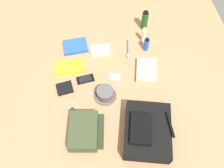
{
  "coord_description": "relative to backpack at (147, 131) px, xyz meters",
  "views": [
    {
      "loc": [
        0.83,
        -0.11,
        1.45
      ],
      "look_at": [
        0.0,
        0.0,
        0.04
      ],
      "focal_mm": 38.08,
      "sensor_mm": 36.0,
      "label": 1
    }
  ],
  "objects": [
    {
      "name": "backpack",
      "position": [
        0.0,
        0.0,
        0.0
      ],
      "size": [
        0.41,
        0.35,
        0.13
      ],
      "color": "black",
      "rests_on": "ground_plane"
    },
    {
      "name": "paperback_novel",
      "position": [
        -0.76,
        -0.4,
        -0.04
      ],
      "size": [
        0.15,
        0.19,
        0.03
      ],
      "color": "blue",
      "rests_on": "ground_plane"
    },
    {
      "name": "deodorant_spray",
      "position": [
        -0.67,
        0.14,
        -0.0
      ],
      "size": [
        0.04,
        0.04,
        0.12
      ],
      "color": "blue",
      "rests_on": "ground_plane"
    },
    {
      "name": "folded_towel",
      "position": [
        -0.46,
        0.1,
        -0.04
      ],
      "size": [
        0.23,
        0.18,
        0.04
      ],
      "primitive_type": "cube",
      "rotation": [
        0.0,
        0.0,
        -0.22
      ],
      "color": "beige",
      "rests_on": "ground_plane"
    },
    {
      "name": "wristwatch",
      "position": [
        -0.25,
        -0.45,
        -0.05
      ],
      "size": [
        0.07,
        0.06,
        0.01
      ],
      "color": "#99999E",
      "rests_on": "ground_plane"
    },
    {
      "name": "shampoo_bottle",
      "position": [
        -0.89,
        0.17,
        0.03
      ],
      "size": [
        0.05,
        0.05,
        0.17
      ],
      "color": "#19471E",
      "rests_on": "ground_plane"
    },
    {
      "name": "bucket_hat",
      "position": [
        -0.3,
        -0.22,
        -0.02
      ],
      "size": [
        0.16,
        0.16,
        0.08
      ],
      "color": "#535353",
      "rests_on": "ground_plane"
    },
    {
      "name": "media_player",
      "position": [
        -0.45,
        -0.14,
        -0.05
      ],
      "size": [
        0.07,
        0.09,
        0.01
      ],
      "color": "#B7B7BC",
      "rests_on": "ground_plane"
    },
    {
      "name": "wallet",
      "position": [
        -0.4,
        -0.49,
        -0.04
      ],
      "size": [
        0.11,
        0.12,
        0.02
      ],
      "primitive_type": "cube",
      "rotation": [
        0.0,
        0.0,
        0.17
      ],
      "color": "black",
      "rests_on": "ground_plane"
    },
    {
      "name": "toothbrush",
      "position": [
        -0.68,
        0.0,
        -0.05
      ],
      "size": [
        0.18,
        0.04,
        0.02
      ],
      "color": "blue",
      "rests_on": "ground_plane"
    },
    {
      "name": "toiletry_pouch",
      "position": [
        -0.06,
        -0.38,
        -0.01
      ],
      "size": [
        0.26,
        0.24,
        0.09
      ],
      "color": "#384228",
      "rests_on": "ground_plane"
    },
    {
      "name": "lotion_bottle",
      "position": [
        -0.76,
        0.14,
        0.01
      ],
      "size": [
        0.03,
        0.03,
        0.14
      ],
      "color": "beige",
      "rests_on": "ground_plane"
    },
    {
      "name": "cell_phone",
      "position": [
        -0.46,
        -0.35,
        -0.05
      ],
      "size": [
        0.08,
        0.13,
        0.01
      ],
      "color": "black",
      "rests_on": "ground_plane"
    },
    {
      "name": "notepad",
      "position": [
        -0.7,
        -0.21,
        -0.05
      ],
      "size": [
        0.12,
        0.15,
        0.02
      ],
      "primitive_type": "cube",
      "rotation": [
        0.0,
        0.0,
        -0.04
      ],
      "color": "beige",
      "rests_on": "ground_plane"
    },
    {
      "name": "ground_plane",
      "position": [
        -0.37,
        -0.17,
        -0.07
      ],
      "size": [
        2.64,
        2.02,
        0.02
      ],
      "primitive_type": "cube",
      "color": "#AD7B54",
      "rests_on": "ground"
    },
    {
      "name": "travel_guidebook",
      "position": [
        -0.57,
        -0.45,
        -0.04
      ],
      "size": [
        0.13,
        0.21,
        0.03
      ],
      "color": "yellow",
      "rests_on": "ground_plane"
    }
  ]
}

